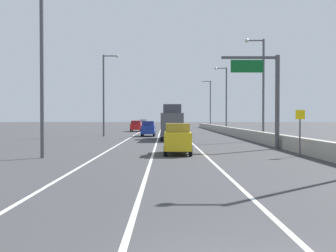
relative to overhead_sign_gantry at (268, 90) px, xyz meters
name	(u,v)px	position (x,y,z in m)	size (l,w,h in m)	color
ground_plane	(171,132)	(-7.09, 38.19, -4.73)	(320.00, 320.00, 0.00)	#38383A
lane_stripe_left	(137,134)	(-12.59, 29.19, -4.73)	(0.16, 130.00, 0.00)	silver
lane_stripe_center	(159,134)	(-9.09, 29.19, -4.73)	(0.16, 130.00, 0.00)	silver
lane_stripe_right	(182,134)	(-5.59, 29.19, -4.73)	(0.16, 130.00, 0.00)	silver
jersey_barrier_right	(248,135)	(1.34, 14.19, -4.18)	(0.60, 120.00, 1.10)	#9E998E
overhead_sign_gantry	(268,90)	(0.00, 0.00, 0.00)	(4.68, 0.36, 7.50)	#47474C
speed_advisory_sign	(300,129)	(0.44, -6.21, -2.96)	(0.60, 0.11, 3.00)	#4C4C51
lamp_post_right_second	(261,83)	(2.07, 10.81, 1.52)	(2.14, 0.44, 10.97)	#4C4C51
lamp_post_right_third	(225,95)	(1.82, 34.69, 1.52)	(2.14, 0.44, 10.97)	#4C4C51
lamp_post_right_fourth	(209,101)	(1.91, 58.57, 1.52)	(2.14, 0.44, 10.97)	#4C4C51
lamp_post_left_near	(46,57)	(-15.64, -7.07, 1.52)	(2.14, 0.44, 10.97)	#4C4C51
lamp_post_left_mid	(105,90)	(-16.22, 21.59, 1.52)	(2.14, 0.44, 10.97)	#4C4C51
car_blue_0	(148,129)	(-10.49, 21.97, -3.71)	(1.85, 4.19, 2.05)	#1E389E
car_red_1	(136,126)	(-13.47, 40.72, -3.74)	(1.95, 4.59, 1.98)	red
car_yellow_2	(178,139)	(-7.40, -4.54, -3.68)	(1.91, 4.20, 2.12)	gold
car_silver_3	(143,124)	(-13.34, 62.81, -3.68)	(1.92, 4.08, 2.10)	#B7B7BC
box_truck	(172,123)	(-7.40, 13.90, -2.86)	(2.64, 8.87, 4.10)	#4C4C51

